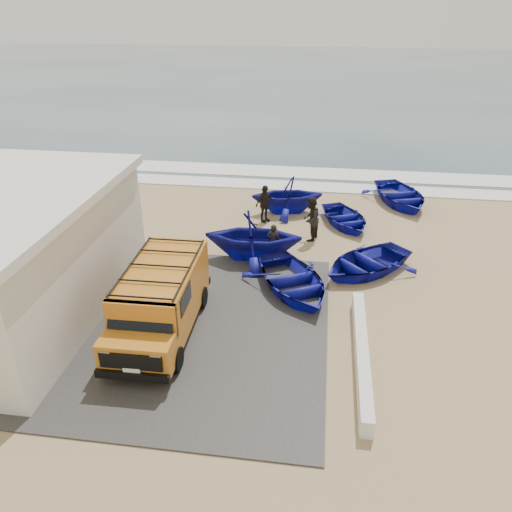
{
  "coord_description": "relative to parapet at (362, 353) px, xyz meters",
  "views": [
    {
      "loc": [
        3.54,
        -15.01,
        9.64
      ],
      "look_at": [
        1.3,
        0.96,
        1.2
      ],
      "focal_mm": 35.0,
      "sensor_mm": 36.0,
      "label": 1
    }
  ],
  "objects": [
    {
      "name": "slab",
      "position": [
        -7.0,
        1.0,
        -0.25
      ],
      "size": [
        12.0,
        10.0,
        0.05
      ],
      "primitive_type": "cube",
      "color": "#3F3C39",
      "rests_on": "ground"
    },
    {
      "name": "boat_near_right",
      "position": [
        0.4,
        5.52,
        0.15
      ],
      "size": [
        4.95,
        4.9,
        0.84
      ],
      "primitive_type": "imported",
      "rotation": [
        0.0,
        0.0,
        -0.82
      ],
      "color": "#13179B",
      "rests_on": "ground"
    },
    {
      "name": "fisherman_front",
      "position": [
        -3.3,
        6.16,
        0.48
      ],
      "size": [
        0.57,
        0.39,
        1.51
      ],
      "primitive_type": "imported",
      "rotation": [
        0.0,
        0.0,
        3.2
      ],
      "color": "black",
      "rests_on": "ground"
    },
    {
      "name": "fisherman_back",
      "position": [
        -4.13,
        9.85,
        0.63
      ],
      "size": [
        1.02,
        1.1,
        1.81
      ],
      "primitive_type": "imported",
      "rotation": [
        0.0,
        0.0,
        0.87
      ],
      "color": "black",
      "rests_on": "ground"
    },
    {
      "name": "parapet",
      "position": [
        0.0,
        0.0,
        0.0
      ],
      "size": [
        0.35,
        6.0,
        0.55
      ],
      "primitive_type": "cube",
      "color": "silver",
      "rests_on": "ground"
    },
    {
      "name": "boat_mid_right",
      "position": [
        -0.31,
        9.93,
        0.09
      ],
      "size": [
        3.71,
        4.22,
        0.73
      ],
      "primitive_type": "imported",
      "rotation": [
        0.0,
        0.0,
        0.41
      ],
      "color": "#13179B",
      "rests_on": "ground"
    },
    {
      "name": "van",
      "position": [
        -6.27,
        0.67,
        0.95
      ],
      "size": [
        2.22,
        5.33,
        2.27
      ],
      "rotation": [
        0.0,
        0.0,
        0.02
      ],
      "color": "orange",
      "rests_on": "ground"
    },
    {
      "name": "boat_near_left",
      "position": [
        -2.32,
        3.66,
        0.17
      ],
      "size": [
        4.67,
        5.18,
        0.88
      ],
      "primitive_type": "imported",
      "rotation": [
        0.0,
        0.0,
        0.48
      ],
      "color": "#13179B",
      "rests_on": "ground"
    },
    {
      "name": "boat_far_right",
      "position": [
        2.57,
        13.12,
        0.18
      ],
      "size": [
        4.3,
        5.13,
        0.91
      ],
      "primitive_type": "imported",
      "rotation": [
        0.0,
        0.0,
        0.3
      ],
      "color": "#13179B",
      "rests_on": "ground"
    },
    {
      "name": "surf_line",
      "position": [
        -5.0,
        15.0,
        -0.25
      ],
      "size": [
        180.0,
        1.6,
        0.06
      ],
      "primitive_type": "cube",
      "color": "white",
      "rests_on": "ground"
    },
    {
      "name": "boat_far_left",
      "position": [
        -3.15,
        11.17,
        0.65
      ],
      "size": [
        4.07,
        3.71,
        1.84
      ],
      "primitive_type": "imported",
      "rotation": [
        0.0,
        0.0,
        -1.35
      ],
      "color": "#13179B",
      "rests_on": "ground"
    },
    {
      "name": "surf_wash",
      "position": [
        -5.0,
        17.5,
        -0.26
      ],
      "size": [
        180.0,
        2.2,
        0.04
      ],
      "primitive_type": "cube",
      "color": "white",
      "rests_on": "ground"
    },
    {
      "name": "boat_mid_left",
      "position": [
        -4.1,
        6.01,
        0.76
      ],
      "size": [
        4.07,
        3.56,
        2.07
      ],
      "primitive_type": "imported",
      "rotation": [
        0.0,
        0.0,
        1.62
      ],
      "color": "#13179B",
      "rests_on": "ground"
    },
    {
      "name": "fisherman_middle",
      "position": [
        -1.88,
        8.13,
        0.72
      ],
      "size": [
        0.99,
        1.14,
        1.98
      ],
      "primitive_type": "imported",
      "rotation": [
        0.0,
        0.0,
        -1.86
      ],
      "color": "black",
      "rests_on": "ground"
    },
    {
      "name": "ground",
      "position": [
        -5.0,
        3.0,
        -0.28
      ],
      "size": [
        160.0,
        160.0,
        0.0
      ],
      "primitive_type": "plane",
      "color": "tan"
    },
    {
      "name": "ocean",
      "position": [
        -5.0,
        59.0,
        -0.27
      ],
      "size": [
        180.0,
        88.0,
        0.01
      ],
      "primitive_type": "cube",
      "color": "#385166",
      "rests_on": "ground"
    }
  ]
}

